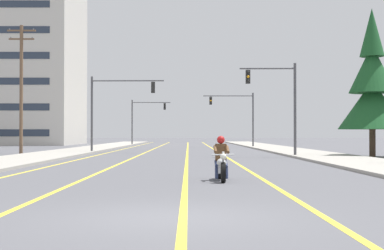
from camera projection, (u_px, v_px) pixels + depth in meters
ground_plane at (167, 217)px, 10.58m from camera, size 400.00×400.00×0.00m
lane_stripe_center at (188, 150)px, 55.58m from camera, size 0.16×100.00×0.01m
lane_stripe_left at (152, 150)px, 55.56m from camera, size 0.16×100.00×0.01m
lane_stripe_right at (214, 150)px, 55.59m from camera, size 0.16×100.00×0.01m
lane_stripe_far_left at (121, 150)px, 55.54m from camera, size 0.16×100.00×0.01m
sidewalk_kerb_right at (289, 150)px, 50.63m from camera, size 4.40×110.00×0.14m
sidewalk_kerb_left at (78, 151)px, 50.52m from camera, size 4.40×110.00×0.14m
motorcycle_with_rider at (221, 163)px, 18.85m from camera, size 0.70×2.19×1.46m
traffic_signal_near_right at (279, 96)px, 38.19m from camera, size 3.74×0.37×6.20m
traffic_signal_near_left at (113, 101)px, 47.07m from camera, size 5.97×0.37×6.20m
traffic_signal_mid_right at (238, 111)px, 65.74m from camera, size 5.75×0.37×6.20m
traffic_signal_mid_left at (143, 115)px, 79.51m from camera, size 5.35×0.48×6.20m
utility_pole_left_near at (21, 85)px, 44.14m from camera, size 2.18×0.26×9.83m
conifer_tree_right_verge_near at (372, 89)px, 38.29m from camera, size 4.48×4.48×9.87m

